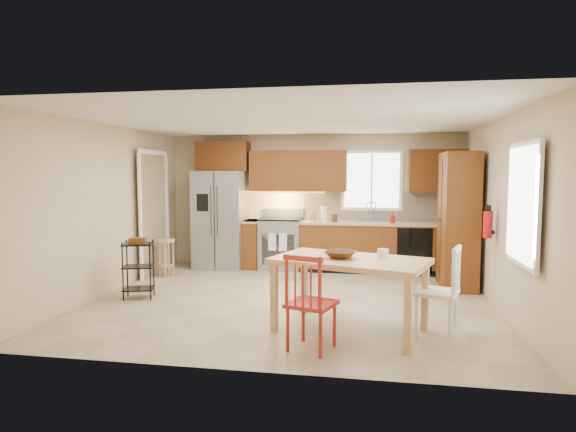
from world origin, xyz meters
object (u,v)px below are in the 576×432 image
(table_bowl, at_px, (340,259))
(refrigerator, at_px, (221,220))
(pantry, at_px, (458,220))
(table_jar, at_px, (383,255))
(chair_white, at_px, (437,291))
(chair_red, at_px, (312,302))
(utility_cart, at_px, (138,270))
(fire_extinguisher, at_px, (488,224))
(soap_bottle, at_px, (393,218))
(dining_table, at_px, (349,295))
(range_stove, at_px, (281,244))
(bar_stool, at_px, (166,258))

(table_bowl, bearing_deg, refrigerator, 126.47)
(pantry, bearing_deg, table_jar, -117.36)
(chair_white, bearing_deg, table_bowl, 110.62)
(refrigerator, xyz_separation_m, chair_red, (2.22, -3.99, -0.42))
(table_jar, height_order, utility_cart, table_jar)
(fire_extinguisher, bearing_deg, table_bowl, -143.83)
(soap_bottle, height_order, dining_table, soap_bottle)
(fire_extinguisher, height_order, chair_white, fire_extinguisher)
(utility_cart, bearing_deg, soap_bottle, 17.05)
(range_stove, relative_size, table_jar, 6.05)
(soap_bottle, bearing_deg, refrigerator, 179.55)
(range_stove, xyz_separation_m, dining_table, (1.42, -3.40, -0.05))
(fire_extinguisher, height_order, utility_cart, fire_extinguisher)
(chair_red, height_order, bar_stool, chair_red)
(table_bowl, bearing_deg, table_jar, 12.53)
(chair_red, bearing_deg, refrigerator, 137.01)
(range_stove, xyz_separation_m, pantry, (2.98, -0.99, 0.59))
(range_stove, relative_size, fire_extinguisher, 2.56)
(refrigerator, bearing_deg, fire_extinguisher, -24.52)
(refrigerator, relative_size, table_jar, 11.97)
(refrigerator, xyz_separation_m, dining_table, (2.57, -3.34, -0.50))
(range_stove, bearing_deg, bar_stool, -152.01)
(refrigerator, bearing_deg, chair_red, -60.89)
(pantry, height_order, table_bowl, pantry)
(chair_red, distance_m, utility_cart, 3.11)
(refrigerator, relative_size, fire_extinguisher, 5.06)
(refrigerator, bearing_deg, range_stove, 2.99)
(dining_table, bearing_deg, chair_red, -100.40)
(range_stove, height_order, table_bowl, range_stove)
(soap_bottle, bearing_deg, table_bowl, -102.16)
(chair_white, height_order, table_bowl, chair_white)
(soap_bottle, xyz_separation_m, utility_cart, (-3.63, -2.38, -0.58))
(chair_red, bearing_deg, range_stove, 122.72)
(refrigerator, xyz_separation_m, table_jar, (2.94, -3.23, -0.06))
(range_stove, relative_size, utility_cart, 1.12)
(chair_white, height_order, table_jar, chair_white)
(soap_bottle, bearing_deg, bar_stool, -166.99)
(range_stove, bearing_deg, chair_red, -75.18)
(soap_bottle, xyz_separation_m, table_bowl, (-0.71, -3.31, -0.17))
(dining_table, xyz_separation_m, chair_red, (-0.35, -0.65, 0.08))
(pantry, xyz_separation_m, chair_white, (-0.61, -2.36, -0.56))
(table_jar, bearing_deg, soap_bottle, 85.64)
(refrigerator, bearing_deg, table_jar, -47.76)
(table_bowl, relative_size, bar_stool, 0.53)
(chair_white, bearing_deg, utility_cart, 95.40)
(chair_white, bearing_deg, bar_stool, 78.58)
(refrigerator, distance_m, dining_table, 4.24)
(fire_extinguisher, distance_m, table_bowl, 2.33)
(table_bowl, xyz_separation_m, table_jar, (0.47, 0.10, 0.03))
(utility_cart, bearing_deg, dining_table, -33.32)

